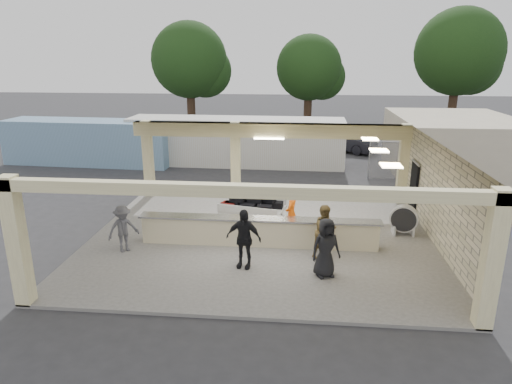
# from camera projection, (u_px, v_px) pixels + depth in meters

# --- Properties ---
(ground) EXTENTS (120.00, 120.00, 0.00)m
(ground) POSITION_uv_depth(u_px,v_px,m) (260.00, 242.00, 16.17)
(ground) COLOR #2A2A2D
(ground) RESTS_ON ground
(pavilion) EXTENTS (12.01, 10.00, 3.55)m
(pavilion) POSITION_uv_depth(u_px,v_px,m) (267.00, 200.00, 16.39)
(pavilion) COLOR #625F5B
(pavilion) RESTS_ON ground
(baggage_counter) EXTENTS (8.20, 0.58, 0.98)m
(baggage_counter) POSITION_uv_depth(u_px,v_px,m) (259.00, 231.00, 15.52)
(baggage_counter) COLOR beige
(baggage_counter) RESTS_ON pavilion
(luggage_cart) EXTENTS (2.60, 1.94, 1.36)m
(luggage_cart) POSITION_uv_depth(u_px,v_px,m) (252.00, 205.00, 17.48)
(luggage_cart) COLOR silver
(luggage_cart) RESTS_ON pavilion
(drum_fan) EXTENTS (1.04, 0.59, 1.10)m
(drum_fan) POSITION_uv_depth(u_px,v_px,m) (404.00, 219.00, 16.41)
(drum_fan) COLOR silver
(drum_fan) RESTS_ON pavilion
(baggage_handler) EXTENTS (0.53, 0.72, 1.76)m
(baggage_handler) POSITION_uv_depth(u_px,v_px,m) (291.00, 214.00, 16.07)
(baggage_handler) COLOR #FC5E0D
(baggage_handler) RESTS_ON pavilion
(passenger_a) EXTENTS (0.89, 0.83, 1.75)m
(passenger_a) POSITION_uv_depth(u_px,v_px,m) (325.00, 232.00, 14.48)
(passenger_a) COLOR brown
(passenger_a) RESTS_ON pavilion
(passenger_b) EXTENTS (1.15, 0.59, 1.86)m
(passenger_b) POSITION_uv_depth(u_px,v_px,m) (244.00, 239.00, 13.79)
(passenger_b) COLOR black
(passenger_b) RESTS_ON pavilion
(passenger_c) EXTENTS (1.02, 0.93, 1.59)m
(passenger_c) POSITION_uv_depth(u_px,v_px,m) (123.00, 229.00, 14.94)
(passenger_c) COLOR #4B4B50
(passenger_c) RESTS_ON pavilion
(passenger_d) EXTENTS (0.94, 0.65, 1.78)m
(passenger_d) POSITION_uv_depth(u_px,v_px,m) (326.00, 248.00, 13.24)
(passenger_d) COLOR black
(passenger_d) RESTS_ON pavilion
(car_white_a) EXTENTS (5.94, 4.44, 1.54)m
(car_white_a) POSITION_uv_depth(u_px,v_px,m) (429.00, 148.00, 28.12)
(car_white_a) COLOR silver
(car_white_a) RESTS_ON ground
(car_white_b) EXTENTS (4.63, 2.66, 1.38)m
(car_white_b) POSITION_uv_depth(u_px,v_px,m) (481.00, 152.00, 27.56)
(car_white_b) COLOR silver
(car_white_b) RESTS_ON ground
(car_dark) EXTENTS (4.32, 3.58, 1.40)m
(car_dark) POSITION_uv_depth(u_px,v_px,m) (345.00, 141.00, 30.78)
(car_dark) COLOR black
(car_dark) RESTS_ON ground
(container_white) EXTENTS (12.74, 2.82, 2.75)m
(container_white) POSITION_uv_depth(u_px,v_px,m) (236.00, 141.00, 27.07)
(container_white) COLOR silver
(container_white) RESTS_ON ground
(container_blue) EXTENTS (10.12, 2.94, 2.60)m
(container_blue) POSITION_uv_depth(u_px,v_px,m) (90.00, 142.00, 27.29)
(container_blue) COLOR #7496BA
(container_blue) RESTS_ON ground
(fence) EXTENTS (12.06, 0.06, 2.03)m
(fence) POSITION_uv_depth(u_px,v_px,m) (488.00, 162.00, 23.44)
(fence) COLOR gray
(fence) RESTS_ON ground
(tree_left) EXTENTS (6.60, 6.30, 9.00)m
(tree_left) POSITION_uv_depth(u_px,v_px,m) (194.00, 63.00, 38.22)
(tree_left) COLOR #382619
(tree_left) RESTS_ON ground
(tree_mid) EXTENTS (6.00, 5.60, 8.00)m
(tree_mid) POSITION_uv_depth(u_px,v_px,m) (313.00, 70.00, 39.41)
(tree_mid) COLOR #382619
(tree_mid) RESTS_ON ground
(tree_right) EXTENTS (7.20, 7.00, 10.00)m
(tree_right) POSITION_uv_depth(u_px,v_px,m) (462.00, 55.00, 37.02)
(tree_right) COLOR #382619
(tree_right) RESTS_ON ground
(adjacent_building) EXTENTS (6.00, 8.00, 3.20)m
(adjacent_building) POSITION_uv_depth(u_px,v_px,m) (453.00, 147.00, 24.37)
(adjacent_building) COLOR beige
(adjacent_building) RESTS_ON ground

